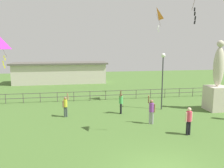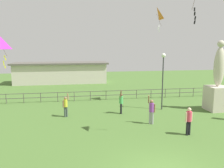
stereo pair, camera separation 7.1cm
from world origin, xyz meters
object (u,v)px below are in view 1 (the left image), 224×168
person_3 (65,105)px  person_4 (189,119)px  person_1 (121,102)px  person_5 (151,110)px  kite_3 (156,14)px  lamppost (163,69)px  statue_monument (217,88)px  kite_7 (0,44)px

person_3 → person_4: person_3 is taller
person_1 → person_5: person_5 is taller
person_1 → kite_3: kite_3 is taller
lamppost → person_4: lamppost is taller
statue_monument → person_1: size_ratio=3.01×
person_5 → kite_3: (2.27, 5.74, 7.19)m
statue_monument → person_3: size_ratio=3.17×
kite_3 → person_4: bearing=-95.1°
person_5 → kite_3: size_ratio=0.94×
statue_monument → kite_7: bearing=169.0°
person_3 → kite_7: bearing=148.1°
lamppost → person_1: (-3.70, -0.65, -2.48)m
person_4 → lamppost: bearing=84.2°
person_1 → person_5: bearing=-60.5°
person_3 → statue_monument: bearing=-0.8°
lamppost → person_5: size_ratio=2.37×
person_3 → person_5: bearing=-23.9°
statue_monument → lamppost: bearing=167.5°
lamppost → person_3: (-8.05, -0.81, -2.52)m
person_3 → kite_7: 7.72m
person_4 → statue_monument: bearing=43.2°
person_4 → kite_7: size_ratio=0.66×
lamppost → kite_7: size_ratio=1.84×
lamppost → kite_3: size_ratio=2.22×
lamppost → kite_3: 5.29m
person_3 → kite_3: (8.19, 3.12, 7.28)m
statue_monument → person_1: 8.22m
person_5 → person_4: bearing=-55.8°
kite_7 → kite_3: bearing=-0.7°
statue_monument → person_3: statue_monument is taller
statue_monument → kite_3: size_ratio=2.71×
person_1 → person_3: size_ratio=1.05×
person_4 → kite_7: bearing=147.3°
statue_monument → lamppost: size_ratio=1.22×
statue_monument → person_4: size_ratio=3.39×
lamppost → kite_7: 13.71m
person_4 → kite_7: (-12.75, 8.20, 4.52)m
kite_7 → lamppost: bearing=-10.5°
lamppost → person_4: size_ratio=2.78×
statue_monument → person_5: statue_monument is taller
person_4 → kite_3: bearing=84.9°
statue_monument → kite_7: size_ratio=2.24×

